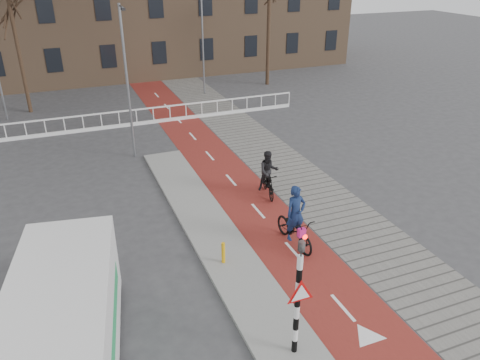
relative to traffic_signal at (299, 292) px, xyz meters
name	(u,v)px	position (x,y,z in m)	size (l,w,h in m)	color
ground	(280,299)	(0.60, 2.02, -1.99)	(120.00, 120.00, 0.00)	#38383A
bike_lane	(216,163)	(2.10, 12.02, -1.98)	(2.50, 60.00, 0.01)	maroon
sidewalk	(269,155)	(4.90, 12.02, -1.98)	(3.00, 60.00, 0.01)	slate
curb_island	(213,234)	(-0.10, 6.02, -1.93)	(1.80, 16.00, 0.12)	gray
traffic_signal	(299,292)	(0.00, 0.00, 0.00)	(0.80, 0.80, 3.68)	black
bollard	(223,253)	(-0.37, 4.20, -1.50)	(0.12, 0.12, 0.73)	#DE9E0C
cyclist_near	(295,226)	(2.32, 4.44, -1.23)	(0.92, 2.22, 2.22)	black
cyclist_far	(268,177)	(3.02, 8.11, -1.17)	(0.95, 1.89, 1.96)	black
van	(64,324)	(-5.22, 1.75, -0.69)	(3.23, 6.04, 2.46)	silver
railing	(65,129)	(-4.40, 19.02, -1.68)	(28.00, 0.10, 0.99)	silver
tree_mid	(20,58)	(-6.24, 24.13, 1.40)	(0.23, 0.23, 6.78)	black
tree_right	(269,30)	(10.75, 24.92, 2.05)	(0.27, 0.27, 8.08)	black
streetlight_near	(128,85)	(-1.39, 14.32, 1.61)	(0.12, 0.12, 7.20)	slate
streetlight_right	(202,31)	(5.43, 24.21, 2.37)	(0.12, 0.12, 8.71)	slate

